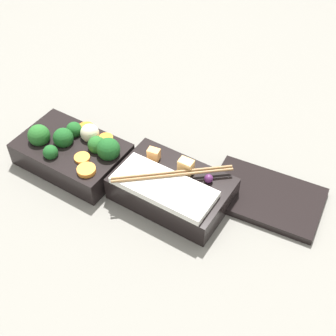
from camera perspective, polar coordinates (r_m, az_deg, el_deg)
ground_plane at (r=0.89m, az=-5.59°, el=-1.15°), size 3.00×3.00×0.00m
bento_tray_vegetable at (r=0.91m, az=-11.46°, el=2.04°), size 0.20×0.14×0.08m
bento_tray_rice at (r=0.83m, az=0.42°, el=-2.46°), size 0.20×0.15×0.07m
bento_lid at (r=0.86m, az=11.81°, el=-3.49°), size 0.21×0.15×0.01m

